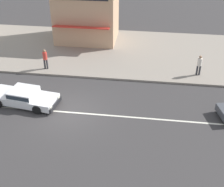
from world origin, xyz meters
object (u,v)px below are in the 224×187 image
object	(u,v)px
sedan_white_2	(24,97)
pedestrian_near_clock	(199,64)
pedestrian_mid_kerb	(45,58)
shopfront_corner_warung	(87,13)

from	to	relation	value
sedan_white_2	pedestrian_near_clock	xyz separation A→B (m)	(11.82, 5.30, 0.55)
pedestrian_mid_kerb	pedestrian_near_clock	bearing A→B (deg)	2.59
pedestrian_mid_kerb	shopfront_corner_warung	size ratio (longest dim) A/B	0.29
pedestrian_near_clock	pedestrian_mid_kerb	distance (m)	11.85
pedestrian_near_clock	pedestrian_mid_kerb	xyz separation A→B (m)	(-11.84, -0.53, 0.01)
sedan_white_2	shopfront_corner_warung	xyz separation A→B (m)	(2.02, 11.26, 2.14)
pedestrian_near_clock	sedan_white_2	bearing A→B (deg)	-155.86
pedestrian_mid_kerb	shopfront_corner_warung	xyz separation A→B (m)	(2.05, 6.50, 1.58)
pedestrian_mid_kerb	shopfront_corner_warung	bearing A→B (deg)	72.52
pedestrian_near_clock	shopfront_corner_warung	size ratio (longest dim) A/B	0.29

